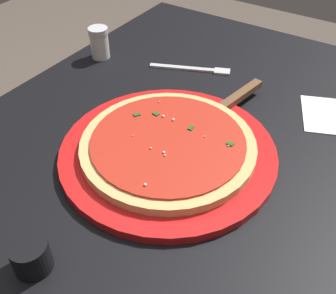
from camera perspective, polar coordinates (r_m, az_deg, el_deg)
The scene contains 8 objects.
restaurant_table at distance 0.81m, azimuth 1.12°, elevation -7.49°, with size 1.12×0.81×0.74m.
serving_plate at distance 0.70m, azimuth -0.00°, elevation -0.75°, with size 0.38×0.38×0.02m, color red.
pizza at distance 0.69m, azimuth 0.00°, elevation 0.34°, with size 0.30×0.30×0.02m.
pizza_server at distance 0.80m, azimuth 8.53°, elevation 5.98°, with size 0.22×0.08×0.01m.
cup_small_sauce at distance 0.57m, azimuth -18.82°, elevation -14.40°, with size 0.05×0.05×0.05m, color black.
napkin_folded_right at distance 0.86m, azimuth 22.05°, elevation 4.14°, with size 0.12×0.11×0.00m, color white.
fork at distance 0.95m, azimuth 3.81°, elevation 10.95°, with size 0.09×0.18×0.00m.
parmesan_shaker at distance 1.00m, azimuth -9.69°, elevation 14.37°, with size 0.05×0.05×0.07m.
Camera 1 is at (0.46, 0.28, 1.22)m, focal length 43.07 mm.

